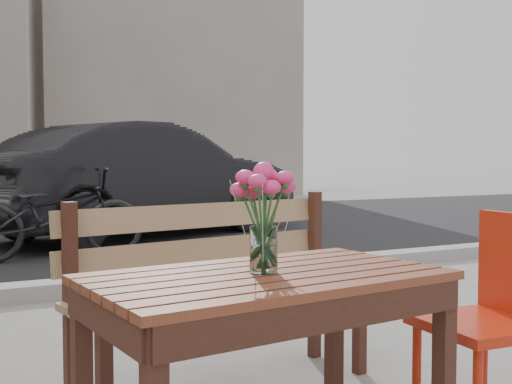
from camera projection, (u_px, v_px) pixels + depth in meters
street at (40, 254)px, 6.64m from camera, size 30.00×8.12×0.12m
main_table at (267, 308)px, 1.99m from camera, size 1.14×0.73×0.67m
main_bench at (218, 270)px, 2.84m from camera, size 1.45×0.62×0.87m
red_chair at (498, 307)px, 2.38m from camera, size 0.44×0.44×0.82m
main_vase at (264, 204)px, 1.97m from camera, size 0.19×0.19×0.34m
parked_car at (142, 181)px, 8.42m from camera, size 4.69×2.96×1.46m
bicycle at (55, 214)px, 6.42m from camera, size 1.81×0.72×0.93m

